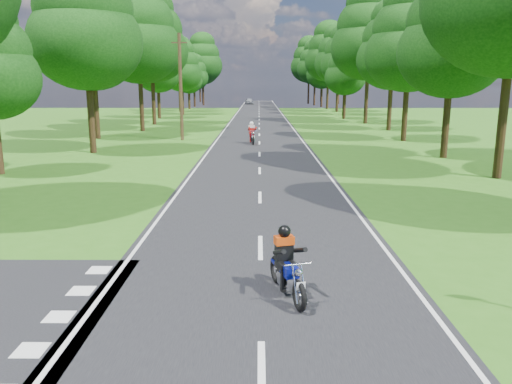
{
  "coord_description": "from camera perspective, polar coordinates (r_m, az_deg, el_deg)",
  "views": [
    {
      "loc": [
        -0.05,
        -10.73,
        4.31
      ],
      "look_at": [
        -0.13,
        4.0,
        1.1
      ],
      "focal_mm": 35.0,
      "sensor_mm": 36.0,
      "label": 1
    }
  ],
  "objects": [
    {
      "name": "telegraph_pole",
      "position": [
        39.19,
        -8.61,
        11.81
      ],
      "size": [
        1.2,
        0.26,
        8.0
      ],
      "color": "#382616",
      "rests_on": "ground"
    },
    {
      "name": "road_markings",
      "position": [
        59.01,
        0.23,
        8.13
      ],
      "size": [
        7.4,
        140.0,
        0.01
      ],
      "color": "silver",
      "rests_on": "main_road"
    },
    {
      "name": "distant_car",
      "position": [
        107.3,
        -0.79,
        10.35
      ],
      "size": [
        2.16,
        3.94,
        1.27
      ],
      "primitive_type": "imported",
      "rotation": [
        0.0,
        0.0,
        0.18
      ],
      "color": "#B1B4B9",
      "rests_on": "main_road"
    },
    {
      "name": "ground",
      "position": [
        11.56,
        0.53,
        -9.59
      ],
      "size": [
        160.0,
        160.0,
        0.0
      ],
      "primitive_type": "plane",
      "color": "#2C6116",
      "rests_on": "ground"
    },
    {
      "name": "rider_near_blue",
      "position": [
        10.28,
        3.59,
        -7.98
      ],
      "size": [
        1.05,
        1.85,
        1.46
      ],
      "primitive_type": null,
      "rotation": [
        0.0,
        0.0,
        0.28
      ],
      "color": "navy",
      "rests_on": "main_road"
    },
    {
      "name": "treeline",
      "position": [
        70.92,
        1.57,
        15.48
      ],
      "size": [
        40.0,
        115.35,
        14.78
      ],
      "color": "black",
      "rests_on": "ground"
    },
    {
      "name": "main_road",
      "position": [
        60.88,
        0.36,
        8.25
      ],
      "size": [
        7.0,
        140.0,
        0.02
      ],
      "primitive_type": "cube",
      "color": "black",
      "rests_on": "ground"
    },
    {
      "name": "rider_far_red",
      "position": [
        36.4,
        -0.47,
        6.79
      ],
      "size": [
        0.88,
        1.98,
        1.59
      ],
      "primitive_type": null,
      "rotation": [
        0.0,
        0.0,
        0.13
      ],
      "color": "maroon",
      "rests_on": "main_road"
    }
  ]
}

